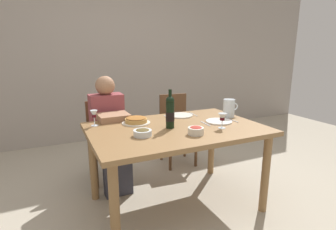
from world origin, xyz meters
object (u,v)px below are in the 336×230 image
dinner_plate_left_setting (181,115)px  diner_left (110,130)px  wine_glass_left_diner (222,118)px  dinner_plate_right_setting (219,121)px  wine_bottle (170,112)px  baked_tart (136,120)px  wine_glass_right_diner (94,115)px  chair_left (105,135)px  chair_right (176,124)px  water_pitcher (229,109)px  olive_bowl (143,132)px  dining_table (176,137)px  salad_bowl (196,130)px

dinner_plate_left_setting → diner_left: 0.74m
wine_glass_left_diner → dinner_plate_right_setting: wine_glass_left_diner is taller
wine_bottle → diner_left: size_ratio=0.29×
baked_tart → dinner_plate_right_setting: bearing=-21.7°
wine_glass_right_diner → diner_left: (0.20, 0.29, -0.24)m
dinner_plate_left_setting → wine_bottle: bearing=-129.5°
dinner_plate_right_setting → chair_left: size_ratio=0.28×
wine_glass_left_diner → baked_tart: bearing=143.5°
wine_glass_left_diner → wine_glass_right_diner: wine_glass_right_diner is taller
wine_glass_right_diner → chair_left: (0.19, 0.53, -0.36)m
wine_bottle → chair_right: (0.52, 0.93, -0.40)m
diner_left → chair_right: (0.90, 0.29, -0.12)m
water_pitcher → olive_bowl: bearing=-168.0°
wine_bottle → dinner_plate_right_setting: bearing=-2.2°
dining_table → dinner_plate_left_setting: 0.42m
chair_left → dinner_plate_left_setting: bearing=140.5°
salad_bowl → dinner_plate_right_setting: bearing=30.9°
dining_table → dinner_plate_right_setting: dinner_plate_right_setting is taller
dinner_plate_right_setting → diner_left: diner_left is taller
wine_glass_left_diner → diner_left: (-0.79, 0.83, -0.24)m
dining_table → olive_bowl: olive_bowl is taller
diner_left → chair_right: diner_left is taller
dinner_plate_right_setting → chair_right: chair_right is taller
salad_bowl → chair_left: bearing=113.8°
dining_table → wine_glass_right_diner: size_ratio=10.56×
dining_table → wine_glass_left_diner: 0.44m
olive_bowl → chair_left: chair_left is taller
dinner_plate_right_setting → olive_bowl: bearing=-173.3°
diner_left → chair_left: bearing=-90.2°
water_pitcher → dinner_plate_right_setting: bearing=-149.4°
wine_bottle → wine_glass_right_diner: 0.68m
water_pitcher → olive_bowl: 1.01m
wine_glass_right_diner → chair_right: 1.30m
baked_tart → olive_bowl: (-0.07, -0.38, 0.00)m
olive_bowl → diner_left: size_ratio=0.12×
water_pitcher → baked_tart: bearing=169.7°
wine_bottle → wine_glass_right_diner: (-0.58, 0.34, -0.04)m
water_pitcher → baked_tart: water_pitcher is taller
water_pitcher → salad_bowl: size_ratio=1.41×
wine_bottle → wine_glass_left_diner: (0.40, -0.20, -0.05)m
baked_tart → olive_bowl: bearing=-100.6°
dining_table → baked_tart: 0.40m
baked_tart → dining_table: bearing=-42.6°
salad_bowl → dinner_plate_left_setting: size_ratio=0.52×
olive_bowl → dinner_plate_left_setting: (0.57, 0.46, -0.02)m
chair_left → dining_table: bearing=116.2°
dining_table → chair_right: chair_right is taller
salad_bowl → chair_right: (0.41, 1.18, -0.30)m
olive_bowl → dinner_plate_left_setting: 0.73m
dining_table → wine_glass_left_diner: (0.34, -0.20, 0.19)m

